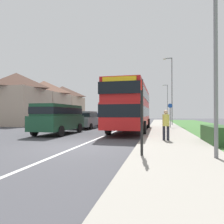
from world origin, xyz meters
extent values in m
plane|color=#424247|center=(0.00, 0.00, 0.00)|extent=(120.00, 120.00, 0.00)
cube|color=silver|center=(0.00, 8.00, 0.00)|extent=(0.14, 60.00, 0.01)
cube|color=gray|center=(4.20, 6.00, 0.06)|extent=(3.20, 68.00, 0.12)
cube|color=#2D5128|center=(6.30, 1.99, 0.45)|extent=(1.10, 2.54, 0.90)
cube|color=red|center=(1.33, 8.27, 1.32)|extent=(2.50, 10.73, 1.65)
cube|color=red|center=(1.33, 8.27, 2.92)|extent=(2.45, 10.51, 1.55)
cube|color=black|center=(1.33, 8.27, 1.65)|extent=(2.52, 10.78, 0.76)
cube|color=black|center=(1.33, 8.27, 3.00)|extent=(2.52, 10.78, 0.72)
cube|color=gold|center=(1.33, 2.96, 3.42)|extent=(2.00, 0.08, 0.44)
cylinder|color=black|center=(0.08, 11.60, 0.50)|extent=(0.30, 1.00, 1.00)
cylinder|color=black|center=(2.58, 11.60, 0.50)|extent=(0.30, 1.00, 1.00)
cylinder|color=black|center=(0.08, 5.32, 0.50)|extent=(0.30, 1.00, 1.00)
cylinder|color=black|center=(2.58, 5.32, 0.50)|extent=(0.30, 1.00, 1.00)
cube|color=#19472D|center=(-3.51, 4.85, 0.85)|extent=(1.95, 4.95, 0.97)
cube|color=#19472D|center=(-3.51, 4.85, 1.73)|extent=(1.72, 4.56, 0.80)
cube|color=black|center=(-3.51, 4.85, 1.69)|extent=(1.75, 4.60, 0.45)
cylinder|color=black|center=(-4.46, 6.38, 0.36)|extent=(0.20, 0.72, 0.72)
cylinder|color=black|center=(-2.55, 6.38, 0.36)|extent=(0.20, 0.72, 0.72)
cylinder|color=black|center=(-4.46, 3.31, 0.36)|extent=(0.20, 0.72, 0.72)
cylinder|color=black|center=(-2.55, 3.31, 0.36)|extent=(0.20, 0.72, 0.72)
cube|color=slate|center=(-3.53, 10.62, 0.69)|extent=(1.85, 4.30, 0.79)
cube|color=slate|center=(-3.53, 10.41, 1.41)|extent=(1.62, 2.37, 0.64)
cube|color=black|center=(-3.53, 10.41, 1.37)|extent=(1.66, 2.39, 0.36)
cylinder|color=black|center=(-4.43, 11.95, 0.30)|extent=(0.20, 0.60, 0.60)
cylinder|color=black|center=(-2.62, 11.95, 0.30)|extent=(0.20, 0.60, 0.60)
cylinder|color=black|center=(-4.43, 9.29, 0.30)|extent=(0.20, 0.60, 0.60)
cylinder|color=black|center=(-2.62, 9.29, 0.30)|extent=(0.20, 0.60, 0.60)
cube|color=navy|center=(-3.51, 16.01, 0.66)|extent=(1.80, 4.46, 0.71)
cube|color=navy|center=(-3.51, 15.79, 1.31)|extent=(1.59, 2.45, 0.58)
cube|color=black|center=(-3.51, 15.79, 1.28)|extent=(1.62, 2.48, 0.33)
cylinder|color=black|center=(-4.39, 17.39, 0.30)|extent=(0.20, 0.60, 0.60)
cylinder|color=black|center=(-2.63, 17.39, 0.30)|extent=(0.20, 0.60, 0.60)
cylinder|color=black|center=(-4.39, 14.63, 0.30)|extent=(0.20, 0.60, 0.60)
cylinder|color=black|center=(-2.63, 14.63, 0.30)|extent=(0.20, 0.60, 0.60)
cube|color=#B21E1E|center=(-3.71, 20.93, 0.66)|extent=(1.83, 4.14, 0.71)
cube|color=#B21E1E|center=(-3.71, 20.72, 1.30)|extent=(1.61, 2.28, 0.58)
cube|color=black|center=(-3.71, 20.72, 1.27)|extent=(1.65, 2.30, 0.33)
cylinder|color=black|center=(-4.61, 22.21, 0.30)|extent=(0.20, 0.60, 0.60)
cylinder|color=black|center=(-2.81, 22.21, 0.30)|extent=(0.20, 0.60, 0.60)
cylinder|color=black|center=(-4.61, 19.65, 0.30)|extent=(0.20, 0.60, 0.60)
cylinder|color=black|center=(-2.81, 19.65, 0.30)|extent=(0.20, 0.60, 0.60)
cylinder|color=#23232D|center=(3.81, 2.23, 0.42)|extent=(0.14, 0.14, 0.85)
cylinder|color=#23232D|center=(4.01, 2.23, 0.42)|extent=(0.14, 0.14, 0.85)
cylinder|color=#D1C14C|center=(3.91, 2.23, 1.15)|extent=(0.34, 0.34, 0.60)
sphere|color=tan|center=(3.91, 2.23, 1.56)|extent=(0.22, 0.22, 0.22)
cylinder|color=black|center=(3.00, -1.72, 1.30)|extent=(0.09, 0.09, 2.60)
cube|color=red|center=(3.00, -1.72, 2.40)|extent=(0.04, 0.44, 0.32)
cube|color=black|center=(3.00, -1.70, 1.55)|extent=(0.06, 0.52, 0.68)
cylinder|color=slate|center=(4.71, 12.31, 1.05)|extent=(0.08, 0.08, 2.10)
cylinder|color=blue|center=(4.71, 12.31, 2.30)|extent=(0.44, 0.03, 0.44)
cylinder|color=slate|center=(5.25, -1.59, 3.50)|extent=(0.12, 0.12, 7.01)
cylinder|color=slate|center=(5.22, 17.30, 4.24)|extent=(0.12, 0.12, 8.49)
cube|color=slate|center=(4.77, 17.30, 8.44)|extent=(0.90, 0.10, 0.10)
cube|color=silver|center=(4.32, 17.30, 8.37)|extent=(0.36, 0.20, 0.14)
cylinder|color=slate|center=(5.55, 36.34, 3.92)|extent=(0.12, 0.12, 7.85)
cube|color=slate|center=(5.10, 36.34, 7.80)|extent=(0.90, 0.10, 0.10)
cube|color=silver|center=(4.65, 36.34, 7.73)|extent=(0.36, 0.20, 0.14)
cube|color=tan|center=(-14.54, 13.91, 2.37)|extent=(6.94, 6.25, 4.73)
pyramid|color=#4C3328|center=(-14.54, 13.91, 5.79)|extent=(6.94, 6.25, 2.12)
cube|color=tan|center=(-14.54, 20.29, 2.37)|extent=(6.94, 6.25, 4.73)
pyramid|color=brown|center=(-14.54, 20.29, 5.79)|extent=(6.94, 6.25, 2.12)
cube|color=#C1A88E|center=(-14.54, 26.67, 2.37)|extent=(6.94, 6.25, 4.73)
pyramid|color=#4C3328|center=(-14.54, 26.67, 5.79)|extent=(6.94, 6.25, 2.12)
camera|label=1|loc=(3.51, -8.20, 1.47)|focal=31.55mm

